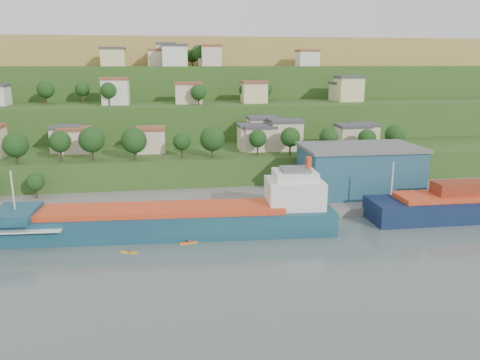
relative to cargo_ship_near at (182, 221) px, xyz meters
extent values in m
plane|color=#475653|center=(-0.26, -9.81, -2.91)|extent=(500.00, 500.00, 0.00)
cube|color=slate|center=(19.74, 18.19, -2.91)|extent=(220.00, 26.00, 4.00)
cube|color=#284719|center=(-0.26, 46.19, -2.91)|extent=(260.00, 32.00, 20.00)
cube|color=#284719|center=(-0.26, 76.19, -2.91)|extent=(280.00, 32.00, 44.00)
cube|color=#284719|center=(-0.26, 106.19, -2.91)|extent=(300.00, 32.00, 70.00)
cube|color=olive|center=(-0.26, 180.19, -2.91)|extent=(360.00, 120.00, 96.00)
cube|color=beige|center=(-32.99, 49.77, 10.60)|extent=(8.20, 7.56, 7.04)
cube|color=#3F3F44|center=(-32.99, 49.77, 14.57)|extent=(8.80, 8.16, 0.90)
cube|color=beige|center=(-29.97, 47.38, 10.51)|extent=(8.50, 7.51, 6.85)
cube|color=brown|center=(-29.97, 47.38, 14.39)|extent=(9.10, 8.11, 0.90)
cube|color=beige|center=(-7.45, 44.73, 10.48)|extent=(8.15, 7.45, 6.79)
cube|color=brown|center=(-7.45, 44.73, 14.32)|extent=(8.75, 8.05, 0.90)
cube|color=beige|center=(24.13, 44.24, 10.68)|extent=(9.78, 8.51, 7.18)
cube|color=#3F3F44|center=(24.13, 44.24, 14.72)|extent=(10.38, 9.11, 0.90)
cube|color=beige|center=(25.23, 42.98, 10.58)|extent=(9.41, 7.81, 6.98)
cube|color=#3F3F44|center=(25.23, 42.98, 14.52)|extent=(10.01, 8.41, 0.90)
cube|color=beige|center=(28.09, 50.94, 11.42)|extent=(9.52, 8.26, 8.67)
cube|color=#3F3F44|center=(28.09, 50.94, 16.20)|extent=(10.12, 8.86, 0.90)
cube|color=beige|center=(33.45, 42.50, 11.35)|extent=(9.48, 7.09, 8.53)
cube|color=#3F3F44|center=(33.45, 42.50, 16.07)|extent=(10.08, 7.69, 0.90)
cube|color=beige|center=(55.33, 42.70, 10.41)|extent=(9.47, 7.68, 6.65)
cube|color=#3F3F44|center=(55.33, 42.70, 14.19)|extent=(10.07, 8.28, 0.90)
cube|color=beige|center=(61.73, 48.55, 10.21)|extent=(7.49, 8.21, 6.25)
cube|color=#3F3F44|center=(61.73, 48.55, 13.79)|extent=(8.09, 8.81, 0.90)
cube|color=silver|center=(-20.12, 74.22, 23.37)|extent=(8.98, 8.46, 8.57)
cube|color=brown|center=(-20.12, 74.22, 28.11)|extent=(9.58, 9.06, 0.90)
cube|color=beige|center=(5.40, 74.85, 22.50)|extent=(9.44, 7.48, 6.82)
cube|color=brown|center=(5.40, 74.85, 26.36)|extent=(10.04, 8.08, 0.90)
cube|color=beige|center=(29.35, 74.60, 22.60)|extent=(8.73, 8.54, 7.03)
cube|color=brown|center=(29.35, 74.60, 26.57)|extent=(9.33, 9.14, 0.90)
cube|color=beige|center=(64.93, 80.67, 22.23)|extent=(7.13, 7.53, 6.28)
cube|color=#3F3F44|center=(64.93, 80.67, 25.82)|extent=(7.73, 8.13, 0.90)
cube|color=beige|center=(66.47, 76.08, 23.45)|extent=(9.28, 8.07, 8.73)
cube|color=#3F3F44|center=(66.47, 76.08, 28.27)|extent=(9.88, 8.67, 0.90)
cube|color=beige|center=(-23.99, 109.45, 35.48)|extent=(9.64, 7.31, 6.80)
cube|color=#3F3F44|center=(-23.99, 109.45, 39.33)|extent=(10.24, 7.91, 0.90)
cube|color=beige|center=(-5.44, 109.28, 35.17)|extent=(8.24, 7.08, 6.17)
cube|color=brown|center=(-5.44, 109.28, 38.71)|extent=(8.84, 7.68, 0.90)
cube|color=beige|center=(-2.08, 110.33, 36.46)|extent=(7.92, 8.80, 8.74)
cube|color=#3F3F44|center=(-2.08, 110.33, 41.28)|extent=(8.52, 9.40, 0.90)
cube|color=silver|center=(1.31, 100.56, 36.00)|extent=(9.99, 7.87, 7.82)
cube|color=#3F3F44|center=(1.31, 100.56, 40.36)|extent=(10.59, 8.47, 0.90)
cube|color=beige|center=(15.23, 108.42, 35.34)|extent=(8.47, 7.78, 6.50)
cube|color=#3F3F44|center=(15.23, 108.42, 39.04)|extent=(9.07, 8.38, 0.90)
cube|color=beige|center=(16.41, 103.92, 35.98)|extent=(8.04, 8.60, 7.79)
cube|color=brown|center=(16.41, 103.92, 40.33)|extent=(8.64, 9.20, 0.90)
cube|color=silver|center=(59.28, 108.27, 35.17)|extent=(8.71, 8.47, 6.16)
cube|color=brown|center=(59.28, 108.27, 38.69)|extent=(9.31, 9.07, 0.90)
cylinder|color=#382619|center=(-42.46, 32.94, 8.72)|extent=(0.50, 0.50, 3.26)
sphere|color=black|center=(-42.46, 32.94, 12.17)|extent=(6.62, 6.62, 6.62)
cylinder|color=#382619|center=(-31.57, 35.01, 8.95)|extent=(0.50, 0.50, 3.73)
sphere|color=black|center=(-31.57, 35.01, 12.43)|extent=(5.87, 5.87, 5.87)
cylinder|color=#382619|center=(-23.01, 33.72, 9.08)|extent=(0.50, 0.50, 3.99)
sphere|color=black|center=(-23.01, 33.72, 13.00)|extent=(7.00, 7.00, 7.00)
cylinder|color=#382619|center=(-11.73, 33.85, 8.81)|extent=(0.50, 0.50, 3.44)
sphere|color=black|center=(-11.73, 33.85, 12.47)|extent=(7.06, 7.06, 7.06)
cylinder|color=#382619|center=(1.40, 35.42, 8.65)|extent=(0.50, 0.50, 3.13)
sphere|color=black|center=(1.40, 35.42, 11.58)|extent=(4.97, 4.97, 4.97)
cylinder|color=#382619|center=(10.01, 34.25, 8.75)|extent=(0.50, 0.50, 3.33)
sphere|color=black|center=(10.01, 34.25, 12.36)|extent=(7.07, 7.07, 7.07)
cylinder|color=#382619|center=(23.41, 35.34, 8.82)|extent=(0.50, 0.50, 3.47)
sphere|color=black|center=(23.41, 35.34, 11.98)|extent=(5.20, 5.20, 5.20)
cylinder|color=#382619|center=(32.71, 33.75, 8.97)|extent=(0.50, 0.50, 3.77)
sphere|color=black|center=(32.71, 33.75, 12.43)|extent=(5.74, 5.74, 5.74)
cylinder|color=#382619|center=(43.90, 32.37, 9.03)|extent=(0.50, 0.50, 3.89)
sphere|color=black|center=(43.90, 32.37, 12.48)|extent=(5.46, 5.46, 5.46)
cylinder|color=#382619|center=(56.03, 33.25, 8.56)|extent=(0.50, 0.50, 2.95)
sphere|color=black|center=(56.03, 33.25, 11.55)|extent=(5.50, 5.50, 5.50)
cylinder|color=#382619|center=(65.28, 34.23, 8.87)|extent=(0.50, 0.50, 3.56)
sphere|color=black|center=(65.28, 34.23, 12.31)|extent=(6.05, 6.05, 6.05)
cylinder|color=#382619|center=(-22.03, 69.92, 20.93)|extent=(0.50, 0.50, 3.68)
sphere|color=black|center=(-22.03, 69.92, 24.26)|extent=(5.45, 5.45, 5.45)
cylinder|color=#382619|center=(34.97, 83.78, 20.55)|extent=(0.50, 0.50, 2.93)
sphere|color=black|center=(34.97, 83.78, 23.74)|extent=(6.27, 6.27, 6.27)
cylinder|color=#382619|center=(8.58, 68.67, 20.51)|extent=(0.50, 0.50, 2.85)
sphere|color=black|center=(8.58, 68.67, 23.45)|extent=(5.51, 5.51, 5.51)
cylinder|color=#382619|center=(-32.65, 82.12, 20.90)|extent=(0.50, 0.50, 3.63)
sphere|color=black|center=(-32.65, 82.12, 24.14)|extent=(5.19, 5.19, 5.19)
cylinder|color=#382619|center=(11.66, 106.64, 33.99)|extent=(0.50, 0.50, 3.81)
sphere|color=black|center=(11.66, 106.64, 37.66)|extent=(6.40, 6.40, 6.40)
cylinder|color=#382619|center=(-44.89, 80.18, 20.82)|extent=(0.50, 0.50, 3.46)
sphere|color=black|center=(-44.89, 80.18, 24.22)|extent=(6.09, 6.09, 6.09)
cylinder|color=#382619|center=(26.44, 77.19, 20.78)|extent=(0.50, 0.50, 3.39)
sphere|color=black|center=(26.44, 77.19, 23.73)|extent=(4.56, 4.56, 4.56)
cylinder|color=#382619|center=(8.91, 111.73, 33.48)|extent=(0.50, 0.50, 2.80)
sphere|color=black|center=(8.91, 111.73, 36.38)|extent=(5.45, 5.45, 5.45)
cube|color=#122E47|center=(-2.34, 0.00, -1.39)|extent=(71.47, 15.02, 7.10)
cube|color=red|center=(-4.37, 0.00, 2.76)|extent=(53.14, 12.00, 1.22)
cube|color=#122E47|center=(-33.77, 0.00, 3.17)|extent=(8.71, 11.58, 2.03)
cube|color=silver|center=(25.03, 0.00, 5.20)|extent=(12.70, 10.79, 6.08)
cube|color=silver|center=(25.03, 0.00, 9.25)|extent=(9.55, 8.60, 2.03)
cube|color=#595B5E|center=(25.03, 0.00, 10.57)|extent=(6.41, 6.41, 0.61)
cylinder|color=red|center=(28.07, 0.00, 11.79)|extent=(1.28, 1.28, 3.04)
cylinder|color=silver|center=(-33.77, 0.00, 8.24)|extent=(0.38, 0.38, 8.11)
cube|color=silver|center=(-30.73, 0.00, 0.94)|extent=(14.80, 12.22, 0.25)
cylinder|color=silver|center=(48.28, 0.52, 7.48)|extent=(0.35, 0.35, 7.66)
cube|color=maroon|center=(65.79, 0.52, 4.64)|extent=(13.18, 5.58, 2.85)
cube|color=#1F4F5F|center=(48.30, 19.61, 5.09)|extent=(30.26, 18.44, 12.00)
cube|color=#595B5E|center=(48.30, 19.61, 11.49)|extent=(31.27, 19.45, 0.80)
cube|color=orange|center=(1.12, -6.17, -2.78)|extent=(3.71, 1.33, 0.27)
sphere|color=#3F3F44|center=(1.12, -6.17, -2.32)|extent=(0.64, 0.64, 0.64)
cube|color=orange|center=(-10.59, -9.46, -2.78)|extent=(3.46, 1.67, 0.26)
sphere|color=#3F3F44|center=(-10.59, -9.46, -2.35)|extent=(0.60, 0.60, 0.60)
camera|label=1|loc=(-1.99, -97.10, 33.06)|focal=35.00mm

